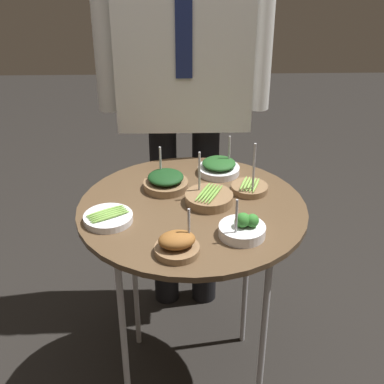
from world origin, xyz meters
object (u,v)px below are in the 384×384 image
object	(u,v)px
bowl_asparagus_front_center	(209,198)
waiter_figure	(184,59)
serving_cart	(192,221)
bowl_spinach_mid_left	(219,167)
bowl_spinach_front_right	(166,181)
bowl_broccoli_center	(243,228)
bowl_asparagus_far_rim	(108,218)
bowl_roast_back_right	(177,245)
bowl_asparagus_mid_right	(250,187)

from	to	relation	value
bowl_asparagus_front_center	waiter_figure	distance (m)	0.57
serving_cart	bowl_spinach_mid_left	xyz separation A→B (m)	(0.10, 0.22, 0.08)
serving_cart	bowl_asparagus_front_center	distance (m)	0.09
bowl_spinach_front_right	bowl_spinach_mid_left	bearing A→B (deg)	30.52
bowl_broccoli_center	waiter_figure	world-z (taller)	waiter_figure
serving_cart	waiter_figure	xyz separation A→B (m)	(-0.02, 0.49, 0.38)
serving_cart	bowl_spinach_front_right	world-z (taller)	bowl_spinach_front_right
bowl_asparagus_far_rim	bowl_roast_back_right	bearing A→B (deg)	-39.29
bowl_spinach_front_right	bowl_asparagus_mid_right	world-z (taller)	bowl_asparagus_mid_right
bowl_spinach_front_right	bowl_spinach_mid_left	xyz separation A→B (m)	(0.18, 0.11, -0.00)
bowl_broccoli_center	bowl_spinach_mid_left	bearing A→B (deg)	95.80
bowl_spinach_mid_left	bowl_asparagus_front_center	bearing A→B (deg)	-102.47
bowl_broccoli_center	bowl_roast_back_right	size ratio (longest dim) A/B	1.02
bowl_asparagus_mid_right	bowl_roast_back_right	world-z (taller)	bowl_asparagus_mid_right
bowl_asparagus_far_rim	waiter_figure	world-z (taller)	waiter_figure
bowl_roast_back_right	waiter_figure	distance (m)	0.79
bowl_spinach_mid_left	waiter_figure	distance (m)	0.42
bowl_broccoli_center	waiter_figure	xyz separation A→B (m)	(-0.15, 0.66, 0.30)
bowl_asparagus_far_rim	bowl_asparagus_front_center	distance (m)	0.32
bowl_spinach_mid_left	bowl_asparagus_far_rim	bearing A→B (deg)	-138.65
bowl_spinach_front_right	bowl_asparagus_front_center	distance (m)	0.17
bowl_spinach_front_right	waiter_figure	size ratio (longest dim) A/B	0.08
bowl_asparagus_mid_right	bowl_spinach_mid_left	xyz separation A→B (m)	(-0.09, 0.13, 0.01)
serving_cart	bowl_asparagus_front_center	xyz separation A→B (m)	(0.05, 0.02, 0.07)
bowl_roast_back_right	waiter_figure	bearing A→B (deg)	87.79
bowl_asparagus_far_rim	bowl_broccoli_center	size ratio (longest dim) A/B	1.09
bowl_broccoli_center	serving_cart	bearing A→B (deg)	129.68
bowl_spinach_mid_left	bowl_spinach_front_right	bearing A→B (deg)	-149.48
bowl_asparagus_mid_right	bowl_broccoli_center	bearing A→B (deg)	-101.13
bowl_asparagus_far_rim	bowl_broccoli_center	bearing A→B (deg)	-12.54
bowl_roast_back_right	waiter_figure	size ratio (longest dim) A/B	0.08
bowl_asparagus_front_center	waiter_figure	size ratio (longest dim) A/B	0.09
bowl_asparagus_front_center	bowl_roast_back_right	world-z (taller)	bowl_asparagus_front_center
bowl_roast_back_right	bowl_spinach_mid_left	bearing A→B (deg)	72.94
bowl_asparagus_mid_right	bowl_asparagus_front_center	size ratio (longest dim) A/B	1.14
bowl_asparagus_mid_right	bowl_spinach_mid_left	bearing A→B (deg)	124.11
serving_cart	bowl_spinach_front_right	bearing A→B (deg)	124.97
bowl_asparagus_far_rim	bowl_spinach_mid_left	size ratio (longest dim) A/B	1.01
bowl_roast_back_right	bowl_asparagus_front_center	bearing A→B (deg)	69.58
bowl_spinach_front_right	bowl_broccoli_center	size ratio (longest dim) A/B	1.10
bowl_roast_back_right	bowl_asparagus_far_rim	bearing A→B (deg)	140.71
bowl_broccoli_center	bowl_asparagus_far_rim	bearing A→B (deg)	167.46
bowl_spinach_mid_left	bowl_roast_back_right	world-z (taller)	same
bowl_spinach_front_right	bowl_roast_back_right	xyz separation A→B (m)	(0.04, -0.36, 0.00)
bowl_asparagus_far_rim	bowl_spinach_front_right	xyz separation A→B (m)	(0.17, 0.20, 0.01)
bowl_asparagus_mid_right	waiter_figure	xyz separation A→B (m)	(-0.21, 0.40, 0.31)
bowl_asparagus_far_rim	bowl_broccoli_center	distance (m)	0.39
bowl_spinach_front_right	bowl_broccoli_center	xyz separation A→B (m)	(0.22, -0.28, -0.00)
bowl_broccoli_center	bowl_spinach_mid_left	xyz separation A→B (m)	(-0.04, 0.39, -0.00)
bowl_broccoli_center	bowl_asparagus_front_center	distance (m)	0.20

